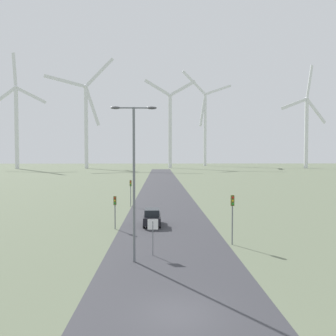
% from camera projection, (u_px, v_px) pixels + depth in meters
% --- Properties ---
extents(ground_plane, '(600.00, 600.00, 0.00)m').
position_uv_depth(ground_plane, '(178.00, 314.00, 15.66)').
color(ground_plane, '#667056').
extents(road_surface, '(10.00, 240.00, 0.01)m').
position_uv_depth(road_surface, '(164.00, 195.00, 63.60)').
color(road_surface, '#38383D').
rests_on(road_surface, ground).
extents(streetlamp, '(3.25, 0.32, 11.04)m').
position_uv_depth(streetlamp, '(134.00, 166.00, 23.12)').
color(streetlamp, slate).
rests_on(streetlamp, ground).
extents(stop_sign_near, '(0.81, 0.07, 2.79)m').
position_uv_depth(stop_sign_near, '(153.00, 230.00, 24.76)').
color(stop_sign_near, slate).
rests_on(stop_sign_near, ground).
extents(traffic_light_post_near_left, '(0.28, 0.34, 3.42)m').
position_uv_depth(traffic_light_post_near_left, '(115.00, 205.00, 33.66)').
color(traffic_light_post_near_left, slate).
rests_on(traffic_light_post_near_left, ground).
extents(traffic_light_post_near_right, '(0.28, 0.33, 4.23)m').
position_uv_depth(traffic_light_post_near_right, '(232.00, 209.00, 27.74)').
color(traffic_light_post_near_right, slate).
rests_on(traffic_light_post_near_right, ground).
extents(traffic_light_post_mid_left, '(0.28, 0.33, 3.94)m').
position_uv_depth(traffic_light_post_mid_left, '(131.00, 187.00, 48.57)').
color(traffic_light_post_mid_left, slate).
rests_on(traffic_light_post_mid_left, ground).
extents(car_approaching, '(1.88, 4.11, 1.83)m').
position_uv_depth(car_approaching, '(152.00, 217.00, 35.44)').
color(car_approaching, black).
rests_on(car_approaching, ground).
extents(wind_turbine_far_left, '(34.98, 4.71, 66.69)m').
position_uv_depth(wind_turbine_far_left, '(16.00, 119.00, 188.77)').
color(wind_turbine_far_left, silver).
rests_on(wind_turbine_far_left, ground).
extents(wind_turbine_left, '(38.96, 9.63, 66.40)m').
position_uv_depth(wind_turbine_left, '(86.00, 117.00, 193.34)').
color(wind_turbine_left, silver).
rests_on(wind_turbine_left, ground).
extents(wind_turbine_center, '(31.50, 2.60, 53.91)m').
position_uv_depth(wind_turbine_center, '(170.00, 124.00, 199.34)').
color(wind_turbine_center, silver).
rests_on(wind_turbine_center, ground).
extents(wind_turbine_right, '(39.18, 15.89, 69.23)m').
position_uv_depth(wind_turbine_right, '(205.00, 122.00, 243.96)').
color(wind_turbine_right, silver).
rests_on(wind_turbine_right, ground).
extents(wind_turbine_far_right, '(33.30, 14.86, 61.81)m').
position_uv_depth(wind_turbine_far_right, '(306.00, 125.00, 194.83)').
color(wind_turbine_far_right, silver).
rests_on(wind_turbine_far_right, ground).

